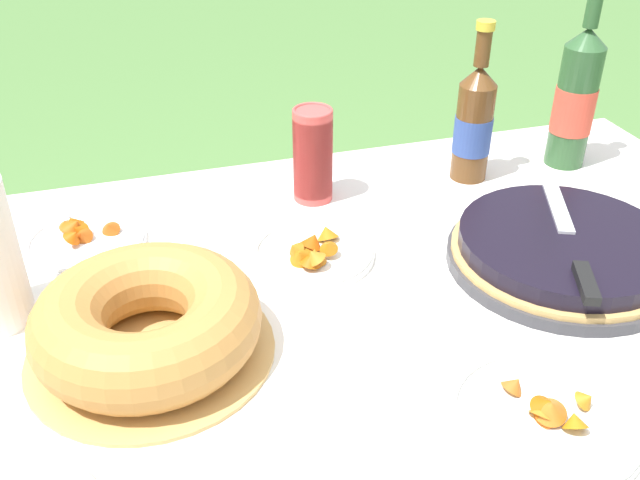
{
  "coord_description": "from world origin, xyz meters",
  "views": [
    {
      "loc": [
        -0.34,
        -0.82,
        1.4
      ],
      "look_at": [
        -0.08,
        0.07,
        0.82
      ],
      "focal_mm": 40.0,
      "sensor_mm": 36.0,
      "label": 1
    }
  ],
  "objects": [
    {
      "name": "garden_table",
      "position": [
        0.0,
        0.0,
        0.68
      ],
      "size": [
        1.47,
        0.95,
        0.76
      ],
      "color": "brown",
      "rests_on": "ground_plane"
    },
    {
      "name": "tablecloth",
      "position": [
        0.0,
        0.0,
        0.75
      ],
      "size": [
        1.48,
        0.96,
        0.1
      ],
      "color": "white",
      "rests_on": "garden_table"
    },
    {
      "name": "berry_tart",
      "position": [
        0.3,
        -0.02,
        0.79
      ],
      "size": [
        0.36,
        0.36,
        0.06
      ],
      "color": "#38383D",
      "rests_on": "tablecloth"
    },
    {
      "name": "serving_knife",
      "position": [
        0.29,
        -0.05,
        0.82
      ],
      "size": [
        0.17,
        0.35,
        0.01
      ],
      "rotation": [
        0.0,
        0.0,
        1.17
      ],
      "color": "silver",
      "rests_on": "berry_tart"
    },
    {
      "name": "bundt_cake",
      "position": [
        -0.35,
        -0.05,
        0.81
      ],
      "size": [
        0.33,
        0.33,
        0.11
      ],
      "color": "tan",
      "rests_on": "tablecloth"
    },
    {
      "name": "cup_stack",
      "position": [
        -0.02,
        0.31,
        0.85
      ],
      "size": [
        0.07,
        0.07,
        0.18
      ],
      "color": "#E04C47",
      "rests_on": "tablecloth"
    },
    {
      "name": "cider_bottle_green",
      "position": [
        0.51,
        0.3,
        0.9
      ],
      "size": [
        0.08,
        0.08,
        0.36
      ],
      "color": "#2D562D",
      "rests_on": "tablecloth"
    },
    {
      "name": "cider_bottle_amber",
      "position": [
        0.3,
        0.3,
        0.87
      ],
      "size": [
        0.07,
        0.07,
        0.31
      ],
      "color": "brown",
      "rests_on": "tablecloth"
    },
    {
      "name": "snack_plate_near",
      "position": [
        0.09,
        -0.31,
        0.77
      ],
      "size": [
        0.23,
        0.23,
        0.05
      ],
      "color": "white",
      "rests_on": "tablecloth"
    },
    {
      "name": "snack_plate_right",
      "position": [
        -0.07,
        0.11,
        0.77
      ],
      "size": [
        0.2,
        0.2,
        0.05
      ],
      "color": "white",
      "rests_on": "tablecloth"
    },
    {
      "name": "snack_plate_far",
      "position": [
        -0.43,
        0.26,
        0.77
      ],
      "size": [
        0.2,
        0.2,
        0.06
      ],
      "color": "white",
      "rests_on": "tablecloth"
    }
  ]
}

